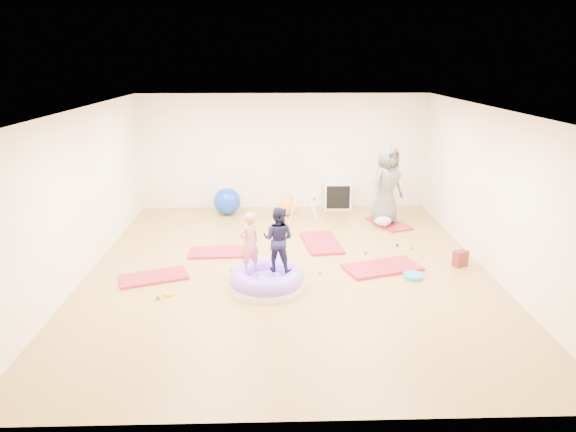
{
  "coord_description": "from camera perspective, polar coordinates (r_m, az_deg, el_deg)",
  "views": [
    {
      "loc": [
        -0.26,
        -8.44,
        3.6
      ],
      "look_at": [
        0.0,
        0.3,
        0.9
      ],
      "focal_mm": 32.0,
      "sensor_mm": 36.0,
      "label": 1
    }
  ],
  "objects": [
    {
      "name": "gym_mat_right",
      "position": [
        9.33,
        10.42,
        -5.65
      ],
      "size": [
        1.47,
        1.04,
        0.06
      ],
      "primitive_type": "cube",
      "rotation": [
        0.0,
        0.0,
        0.31
      ],
      "color": "red",
      "rests_on": "ground"
    },
    {
      "name": "infant_play_gym",
      "position": [
        11.8,
        1.65,
        1.18
      ],
      "size": [
        0.69,
        0.65,
        0.53
      ],
      "rotation": [
        0.0,
        0.0,
        -0.19
      ],
      "color": "white",
      "rests_on": "ground"
    },
    {
      "name": "exercise_ball_orange",
      "position": [
        12.2,
        -0.16,
        0.99
      ],
      "size": [
        0.4,
        0.4,
        0.4
      ],
      "primitive_type": "sphere",
      "color": "orange",
      "rests_on": "ground"
    },
    {
      "name": "exercise_ball_blue",
      "position": [
        12.33,
        -6.77,
        1.63
      ],
      "size": [
        0.65,
        0.65,
        0.65
      ],
      "primitive_type": "sphere",
      "color": "#0E3AC5",
      "rests_on": "ground"
    },
    {
      "name": "yellow_toy",
      "position": [
        8.46,
        -13.06,
        -8.38
      ],
      "size": [
        0.2,
        0.2,
        0.03
      ],
      "primitive_type": "cylinder",
      "color": "#F3A115",
      "rests_on": "ground"
    },
    {
      "name": "adult_caregiver",
      "position": [
        11.55,
        10.91,
        3.42
      ],
      "size": [
        1.01,
        0.95,
        1.74
      ],
      "primitive_type": "imported",
      "rotation": [
        0.0,
        0.0,
        0.62
      ],
      "color": "#5B5B5B",
      "rests_on": "gym_mat_rear_right"
    },
    {
      "name": "gym_mat_front_left",
      "position": [
        9.09,
        -14.71,
        -6.59
      ],
      "size": [
        1.25,
        0.92,
        0.05
      ],
      "primitive_type": "cube",
      "rotation": [
        0.0,
        0.0,
        0.36
      ],
      "color": "red",
      "rests_on": "ground"
    },
    {
      "name": "ball_pit_balls",
      "position": [
        9.59,
        6.35,
        -4.77
      ],
      "size": [
        4.69,
        2.84,
        0.07
      ],
      "color": "#F3A115",
      "rests_on": "ground"
    },
    {
      "name": "infant",
      "position": [
        11.49,
        10.55,
        -0.58
      ],
      "size": [
        0.37,
        0.38,
        0.22
      ],
      "color": "#A1E5FF",
      "rests_on": "gym_mat_rear_right"
    },
    {
      "name": "inflatable_cushion",
      "position": [
        8.41,
        -2.4,
        -7.08
      ],
      "size": [
        1.23,
        1.23,
        0.39
      ],
      "rotation": [
        0.0,
        0.0,
        -0.2
      ],
      "color": "white",
      "rests_on": "ground"
    },
    {
      "name": "gym_mat_center_back",
      "position": [
        10.4,
        3.72,
        -2.97
      ],
      "size": [
        0.81,
        1.38,
        0.05
      ],
      "primitive_type": "cube",
      "rotation": [
        0.0,
        0.0,
        1.7
      ],
      "color": "red",
      "rests_on": "ground"
    },
    {
      "name": "gym_mat_rear_right",
      "position": [
        11.79,
        11.13,
        -0.83
      ],
      "size": [
        0.91,
        1.23,
        0.05
      ],
      "primitive_type": "cube",
      "rotation": [
        0.0,
        0.0,
        1.93
      ],
      "color": "red",
      "rests_on": "ground"
    },
    {
      "name": "cube_shelf",
      "position": [
        12.76,
        5.51,
        2.25
      ],
      "size": [
        0.67,
        0.33,
        0.67
      ],
      "color": "white",
      "rests_on": "ground"
    },
    {
      "name": "room",
      "position": [
        8.72,
        0.06,
        2.56
      ],
      "size": [
        7.01,
        8.01,
        2.81
      ],
      "color": "#AE8243",
      "rests_on": "ground"
    },
    {
      "name": "backpack",
      "position": [
        9.76,
        18.61,
        -4.49
      ],
      "size": [
        0.3,
        0.25,
        0.29
      ],
      "primitive_type": "cube",
      "rotation": [
        0.0,
        0.0,
        0.45
      ],
      "color": "#B42527",
      "rests_on": "ground"
    },
    {
      "name": "child_navy",
      "position": [
        8.16,
        -1.1,
        -2.26
      ],
      "size": [
        0.62,
        0.55,
        1.07
      ],
      "primitive_type": "imported",
      "rotation": [
        0.0,
        0.0,
        2.8
      ],
      "color": "#191839",
      "rests_on": "inflatable_cushion"
    },
    {
      "name": "gym_mat_mid_left",
      "position": [
        9.97,
        -7.51,
        -4.01
      ],
      "size": [
        1.2,
        0.62,
        0.05
      ],
      "primitive_type": "cube",
      "rotation": [
        0.0,
        0.0,
        0.02
      ],
      "color": "red",
      "rests_on": "ground"
    },
    {
      "name": "child_pink",
      "position": [
        8.12,
        -4.34,
        -2.64
      ],
      "size": [
        0.43,
        0.41,
        1.0
      ],
      "primitive_type": "imported",
      "rotation": [
        0.0,
        0.0,
        3.78
      ],
      "color": "pink",
      "rests_on": "inflatable_cushion"
    },
    {
      "name": "balance_disc",
      "position": [
        9.06,
        13.72,
        -6.51
      ],
      "size": [
        0.34,
        0.34,
        0.08
      ],
      "primitive_type": "cylinder",
      "color": "teal",
      "rests_on": "ground"
    }
  ]
}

